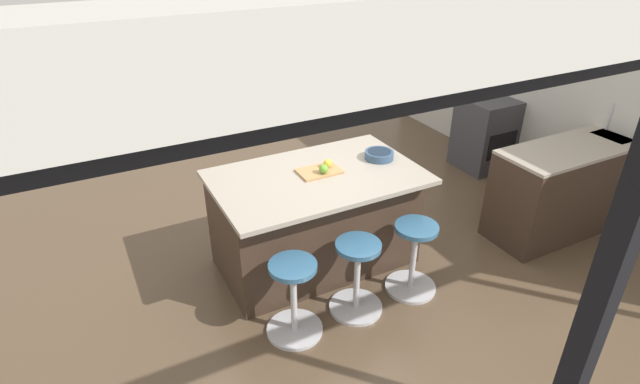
% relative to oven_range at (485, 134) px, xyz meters
% --- Properties ---
extents(ground_plane, '(7.82, 7.82, 0.00)m').
position_rel_oven_range_xyz_m(ground_plane, '(2.66, 0.80, -0.45)').
color(ground_plane, brown).
extents(interior_partition_left, '(0.12, 5.91, 2.77)m').
position_rel_oven_range_xyz_m(interior_partition_left, '(-0.35, 0.80, 0.94)').
color(interior_partition_left, beige).
rests_on(interior_partition_left, ground_plane).
extents(sink_cabinet, '(2.27, 0.60, 1.20)m').
position_rel_oven_range_xyz_m(sink_cabinet, '(-0.00, 1.49, 0.02)').
color(sink_cabinet, '#38281E').
rests_on(sink_cabinet, ground_plane).
extents(oven_range, '(0.60, 0.61, 0.89)m').
position_rel_oven_range_xyz_m(oven_range, '(0.00, 0.00, 0.00)').
color(oven_range, '#38383D').
rests_on(oven_range, ground_plane).
extents(kitchen_island, '(1.77, 1.12, 0.93)m').
position_rel_oven_range_xyz_m(kitchen_island, '(2.84, 0.84, 0.02)').
color(kitchen_island, '#38281E').
rests_on(kitchen_island, ground_plane).
extents(stool_by_window, '(0.44, 0.44, 0.65)m').
position_rel_oven_range_xyz_m(stool_by_window, '(2.28, 1.58, -0.14)').
color(stool_by_window, '#B7B7BC').
rests_on(stool_by_window, ground_plane).
extents(stool_middle, '(0.44, 0.44, 0.65)m').
position_rel_oven_range_xyz_m(stool_middle, '(2.84, 1.58, -0.14)').
color(stool_middle, '#B7B7BC').
rests_on(stool_middle, ground_plane).
extents(stool_near_camera, '(0.44, 0.44, 0.65)m').
position_rel_oven_range_xyz_m(stool_near_camera, '(3.39, 1.58, -0.14)').
color(stool_near_camera, '#B7B7BC').
rests_on(stool_near_camera, ground_plane).
extents(cutting_board, '(0.36, 0.24, 0.02)m').
position_rel_oven_range_xyz_m(cutting_board, '(2.80, 0.85, 0.49)').
color(cutting_board, tan).
rests_on(cutting_board, kitchen_island).
extents(apple_yellow, '(0.08, 0.08, 0.08)m').
position_rel_oven_range_xyz_m(apple_yellow, '(2.71, 0.83, 0.54)').
color(apple_yellow, gold).
rests_on(apple_yellow, cutting_board).
extents(apple_green, '(0.08, 0.08, 0.08)m').
position_rel_oven_range_xyz_m(apple_green, '(2.79, 0.92, 0.54)').
color(apple_green, '#609E2D').
rests_on(apple_green, cutting_board).
extents(fruit_bowl, '(0.26, 0.26, 0.07)m').
position_rel_oven_range_xyz_m(fruit_bowl, '(2.19, 0.85, 0.52)').
color(fruit_bowl, '#334C6B').
rests_on(fruit_bowl, kitchen_island).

